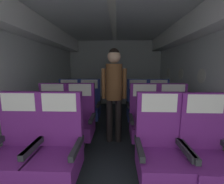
# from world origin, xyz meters

# --- Properties ---
(ground) EXTENTS (3.45, 5.68, 0.02)m
(ground) POSITION_xyz_m (0.00, 2.64, -0.01)
(ground) COLOR #23282D
(fuselage_shell) EXTENTS (3.33, 5.33, 2.29)m
(fuselage_shell) POSITION_xyz_m (0.00, 2.90, 1.63)
(fuselage_shell) COLOR silver
(fuselage_shell) RESTS_ON ground
(seat_a_left_window) EXTENTS (0.50, 0.51, 1.06)m
(seat_a_left_window) POSITION_xyz_m (-1.00, 1.38, 0.45)
(seat_a_left_window) COLOR #38383D
(seat_a_left_window) RESTS_ON ground
(seat_a_left_aisle) EXTENTS (0.50, 0.51, 1.06)m
(seat_a_left_aisle) POSITION_xyz_m (-0.54, 1.38, 0.45)
(seat_a_left_aisle) COLOR #38383D
(seat_a_left_aisle) RESTS_ON ground
(seat_a_right_aisle) EXTENTS (0.50, 0.51, 1.06)m
(seat_a_right_aisle) POSITION_xyz_m (1.01, 1.37, 0.45)
(seat_a_right_aisle) COLOR #38383D
(seat_a_right_aisle) RESTS_ON ground
(seat_a_right_window) EXTENTS (0.50, 0.51, 1.06)m
(seat_a_right_window) POSITION_xyz_m (0.54, 1.39, 0.45)
(seat_a_right_window) COLOR #38383D
(seat_a_right_window) RESTS_ON ground
(seat_b_left_window) EXTENTS (0.50, 0.51, 1.06)m
(seat_b_left_window) POSITION_xyz_m (-1.00, 2.26, 0.45)
(seat_b_left_window) COLOR #38383D
(seat_b_left_window) RESTS_ON ground
(seat_b_left_aisle) EXTENTS (0.50, 0.51, 1.06)m
(seat_b_left_aisle) POSITION_xyz_m (-0.54, 2.28, 0.45)
(seat_b_left_aisle) COLOR #38383D
(seat_b_left_aisle) RESTS_ON ground
(seat_b_right_aisle) EXTENTS (0.50, 0.51, 1.06)m
(seat_b_right_aisle) POSITION_xyz_m (1.00, 2.28, 0.45)
(seat_b_right_aisle) COLOR #38383D
(seat_b_right_aisle) RESTS_ON ground
(seat_b_right_window) EXTENTS (0.50, 0.51, 1.06)m
(seat_b_right_window) POSITION_xyz_m (0.54, 2.27, 0.45)
(seat_b_right_window) COLOR #38383D
(seat_b_right_window) RESTS_ON ground
(seat_c_left_window) EXTENTS (0.50, 0.51, 1.06)m
(seat_c_left_window) POSITION_xyz_m (-1.00, 3.15, 0.45)
(seat_c_left_window) COLOR #38383D
(seat_c_left_window) RESTS_ON ground
(seat_c_left_aisle) EXTENTS (0.50, 0.51, 1.06)m
(seat_c_left_aisle) POSITION_xyz_m (-0.54, 3.17, 0.45)
(seat_c_left_aisle) COLOR #38383D
(seat_c_left_aisle) RESTS_ON ground
(seat_c_right_aisle) EXTENTS (0.50, 0.51, 1.06)m
(seat_c_right_aisle) POSITION_xyz_m (1.01, 3.16, 0.45)
(seat_c_right_aisle) COLOR #38383D
(seat_c_right_aisle) RESTS_ON ground
(seat_c_right_window) EXTENTS (0.50, 0.51, 1.06)m
(seat_c_right_window) POSITION_xyz_m (0.54, 3.15, 0.45)
(seat_c_right_window) COLOR #38383D
(seat_c_right_window) RESTS_ON ground
(flight_attendant) EXTENTS (0.43, 0.28, 1.64)m
(flight_attendant) POSITION_xyz_m (0.03, 2.48, 1.02)
(flight_attendant) COLOR black
(flight_attendant) RESTS_ON ground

